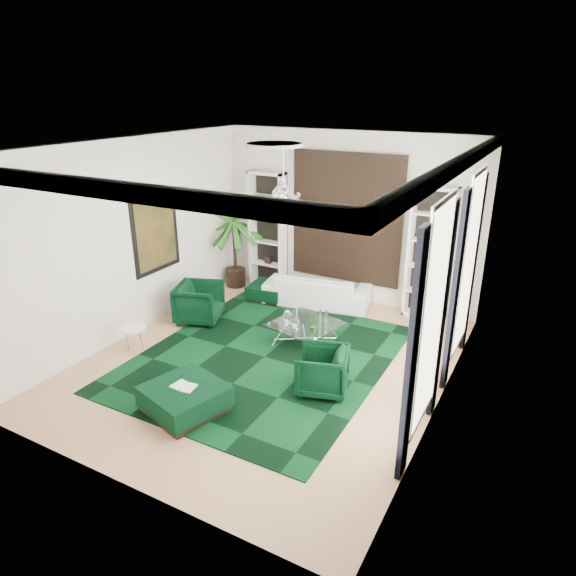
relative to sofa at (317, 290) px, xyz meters
The scene contains 30 objects.
floor 2.85m from the sofa, 82.47° to the right, with size 6.00×7.00×0.02m, color tan.
ceiling 4.47m from the sofa, 82.47° to the right, with size 6.00×7.00×0.02m, color white.
wall_back 1.75m from the sofa, 62.22° to the left, with size 6.00×0.02×3.80m, color silver.
wall_front 6.52m from the sofa, 86.64° to the right, with size 6.00×0.02×3.80m, color silver.
wall_left 4.15m from the sofa, 133.25° to the right, with size 0.02×7.00×3.80m, color silver.
wall_right 4.66m from the sofa, 39.69° to the right, with size 0.02×7.00×3.80m, color silver.
crown_molding 4.39m from the sofa, 82.47° to the right, with size 6.00×7.00×0.18m, color white, non-canonical shape.
ceiling_medallion 4.26m from the sofa, 81.58° to the right, with size 0.90×0.90×0.05m, color white.
tapestry 1.73m from the sofa, 60.44° to the left, with size 2.50×0.06×2.80m, color black.
shelving_left 1.97m from the sofa, 162.29° to the left, with size 0.90×0.38×2.80m, color white, non-canonical shape.
shelving_right 2.60m from the sofa, 12.26° to the left, with size 0.90×0.38×2.80m, color white, non-canonical shape.
painting 3.73m from the sofa, 139.68° to the right, with size 0.04×1.30×1.60m, color black.
window_near 5.24m from the sofa, 47.79° to the right, with size 0.03×1.10×2.90m, color white.
curtain_near_a 5.74m from the sofa, 53.44° to the right, with size 0.07×0.30×3.25m, color black.
curtain_near_b 4.62m from the sofa, 41.34° to the right, with size 0.07×0.30×3.25m, color black.
window_far 3.93m from the sofa, 21.23° to the right, with size 0.03×1.10×2.90m, color white.
curtain_far_a 4.14m from the sofa, 32.09° to the right, with size 0.07×0.30×3.25m, color black.
curtain_far_b 3.61m from the sofa, ahead, with size 0.07×0.30×3.25m, color black.
rug 2.75m from the sofa, 84.95° to the right, with size 4.20×5.00×0.02m, color black.
sofa is the anchor object (origin of this frame).
armchair_left 2.67m from the sofa, 131.85° to the right, with size 0.88×0.91×0.83m, color black.
armchair_right 3.58m from the sofa, 63.14° to the right, with size 0.79×0.81×0.74m, color black.
coffee_table 1.93m from the sofa, 71.18° to the right, with size 1.16×1.16×0.40m, color white, non-canonical shape.
ottoman_side 1.16m from the sofa, 166.22° to the right, with size 0.82×0.82×0.36m, color black.
ottoman_front 4.71m from the sofa, 89.63° to the right, with size 1.07×1.07×0.43m, color black.
book 4.71m from the sofa, 89.63° to the right, with size 0.37×0.25×0.03m, color white.
side_table 4.17m from the sofa, 119.51° to the right, with size 0.47×0.47×0.45m, color white.
palm 2.48m from the sofa, behind, with size 1.66×1.66×2.66m, color #286A1E, non-canonical shape.
chandelier 3.46m from the sofa, 79.50° to the right, with size 0.72×0.72×0.65m, color white, non-canonical shape.
table_plant 2.26m from the sofa, 66.20° to the right, with size 0.13×0.11×0.24m, color #286A1E.
Camera 1 is at (4.20, -6.98, 4.63)m, focal length 32.00 mm.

